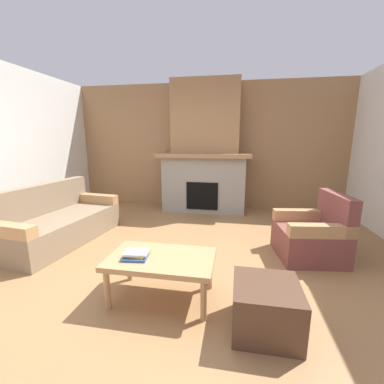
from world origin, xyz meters
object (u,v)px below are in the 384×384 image
object	(u,v)px
couch	(58,223)
ottoman	(266,307)
fireplace	(205,156)
coffee_table	(161,262)
armchair	(313,236)

from	to	relation	value
couch	ottoman	world-z (taller)	couch
fireplace	coffee_table	size ratio (longest dim) A/B	2.70
coffee_table	fireplace	bearing A→B (deg)	89.99
fireplace	armchair	world-z (taller)	fireplace
fireplace	coffee_table	xyz separation A→B (m)	(-0.00, -3.20, -0.79)
couch	armchair	distance (m)	3.62
fireplace	ottoman	distance (m)	3.72
armchair	couch	bearing A→B (deg)	-178.27
fireplace	armchair	bearing A→B (deg)	-50.39
coffee_table	ottoman	bearing A→B (deg)	-15.31
fireplace	couch	bearing A→B (deg)	-132.41
couch	ottoman	size ratio (longest dim) A/B	3.62
fireplace	ottoman	xyz separation A→B (m)	(0.94, -3.46, -0.96)
armchair	ottoman	bearing A→B (deg)	-116.93
coffee_table	ottoman	distance (m)	0.99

